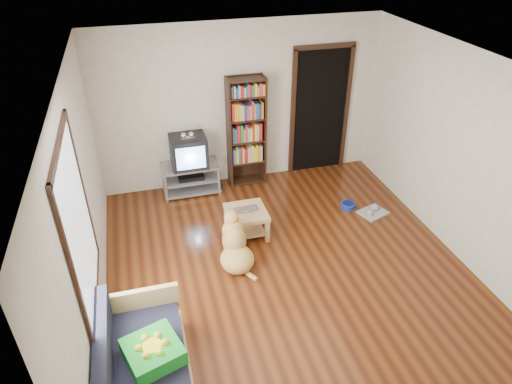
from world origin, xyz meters
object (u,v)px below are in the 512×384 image
object	(u,v)px
dog_bowl	(348,205)
dog	(235,246)
bookshelf	(246,127)
laptop	(247,211)
grey_rag	(373,213)
green_cushion	(153,351)
tv_stand	(191,177)
coffee_table	(246,218)
crt_tv	(188,150)

from	to	relation	value
dog_bowl	dog	xyz separation A→B (m)	(-1.96, -0.77, 0.22)
bookshelf	dog	size ratio (longest dim) A/B	2.12
laptop	grey_rag	size ratio (longest dim) A/B	0.83
green_cushion	bookshelf	world-z (taller)	bookshelf
green_cushion	bookshelf	bearing A→B (deg)	45.19
bookshelf	tv_stand	bearing A→B (deg)	-174.37
bookshelf	coffee_table	distance (m)	1.65
dog_bowl	grey_rag	distance (m)	0.39
green_cushion	coffee_table	xyz separation A→B (m)	(1.42, 2.12, -0.22)
grey_rag	crt_tv	distance (m)	2.99
bookshelf	crt_tv	bearing A→B (deg)	-175.68
green_cushion	grey_rag	distance (m)	4.03
laptop	grey_rag	bearing A→B (deg)	-1.30
laptop	dog_bowl	size ratio (longest dim) A/B	1.52
green_cushion	grey_rag	size ratio (longest dim) A/B	1.20
tv_stand	coffee_table	xyz separation A→B (m)	(0.57, -1.34, 0.01)
laptop	grey_rag	distance (m)	2.02
dog_bowl	crt_tv	bearing A→B (deg)	153.38
green_cushion	dog_bowl	distance (m)	3.92
crt_tv	dog	size ratio (longest dim) A/B	0.68
bookshelf	coffee_table	xyz separation A→B (m)	(-0.38, -1.43, -0.72)
laptop	tv_stand	world-z (taller)	tv_stand
grey_rag	bookshelf	size ratio (longest dim) A/B	0.22
tv_stand	dog_bowl	bearing A→B (deg)	-26.17
dog_bowl	bookshelf	size ratio (longest dim) A/B	0.12
tv_stand	dog	world-z (taller)	dog
dog_bowl	dog	size ratio (longest dim) A/B	0.26
laptop	dog	world-z (taller)	dog
grey_rag	dog	world-z (taller)	dog
dog_bowl	tv_stand	xyz separation A→B (m)	(-2.25, 1.11, 0.23)
coffee_table	crt_tv	bearing A→B (deg)	112.86
green_cushion	bookshelf	distance (m)	4.02
green_cushion	tv_stand	size ratio (longest dim) A/B	0.53
dog_bowl	grey_rag	xyz separation A→B (m)	(0.30, -0.25, -0.03)
bookshelf	dog	bearing A→B (deg)	-108.58
laptop	bookshelf	xyz separation A→B (m)	(0.38, 1.46, 0.59)
coffee_table	laptop	bearing A→B (deg)	-90.00
grey_rag	dog	distance (m)	2.34
dog_bowl	grey_rag	bearing A→B (deg)	-39.81
laptop	coffee_table	bearing A→B (deg)	88.33
tv_stand	crt_tv	world-z (taller)	crt_tv
laptop	crt_tv	bearing A→B (deg)	110.75
laptop	dog_bowl	world-z (taller)	laptop
dog	coffee_table	bearing A→B (deg)	61.87
laptop	dog	distance (m)	0.60
grey_rag	dog	size ratio (longest dim) A/B	0.47
green_cushion	tv_stand	bearing A→B (deg)	58.25
green_cushion	crt_tv	size ratio (longest dim) A/B	0.82
dog_bowl	coffee_table	size ratio (longest dim) A/B	0.40
grey_rag	crt_tv	bearing A→B (deg)	151.62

